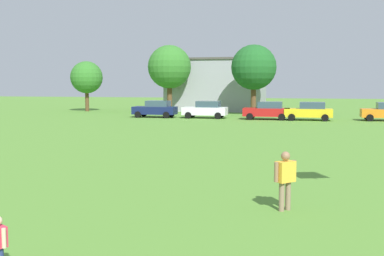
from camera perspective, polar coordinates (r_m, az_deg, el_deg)
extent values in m
plane|color=#568C33|center=(33.26, 3.08, -0.42)|extent=(160.00, 160.00, 0.00)
cylinder|color=beige|center=(8.88, -21.77, -12.25)|extent=(0.07, 0.07, 0.34)
cylinder|color=#8C7259|center=(12.87, 11.52, -8.00)|extent=(0.14, 0.14, 0.77)
cylinder|color=#8C7259|center=(12.72, 10.77, -8.16)|extent=(0.14, 0.14, 0.77)
cube|color=yellow|center=(12.66, 11.20, -5.18)|extent=(0.56, 0.57, 0.55)
cylinder|color=#936B4C|center=(12.88, 12.22, -4.95)|extent=(0.11, 0.11, 0.51)
cylinder|color=#936B4C|center=(12.44, 10.14, -5.27)|extent=(0.11, 0.11, 0.51)
sphere|color=#936B4C|center=(12.59, 11.23, -3.34)|extent=(0.24, 0.24, 0.24)
cube|color=#141E4C|center=(47.32, -4.52, 2.13)|extent=(4.30, 1.80, 0.76)
cube|color=#334756|center=(47.18, -4.13, 2.95)|extent=(2.24, 1.58, 0.60)
cylinder|color=black|center=(46.97, -6.56, 1.63)|extent=(0.64, 0.22, 0.64)
cylinder|color=black|center=(48.66, -5.83, 1.76)|extent=(0.64, 0.22, 0.64)
cylinder|color=black|center=(46.05, -3.13, 1.58)|extent=(0.64, 0.22, 0.64)
cylinder|color=black|center=(47.78, -2.52, 1.72)|extent=(0.64, 0.22, 0.64)
cube|color=white|center=(46.09, 1.56, 2.06)|extent=(4.30, 1.80, 0.76)
cube|color=#334756|center=(45.99, 1.98, 2.90)|extent=(2.24, 1.58, 0.60)
cylinder|color=black|center=(45.57, -0.47, 1.55)|extent=(0.64, 0.22, 0.64)
cylinder|color=black|center=(47.31, 0.05, 1.69)|extent=(0.64, 0.22, 0.64)
cylinder|color=black|center=(44.96, 3.15, 1.49)|extent=(0.64, 0.22, 0.64)
cylinder|color=black|center=(46.73, 3.54, 1.63)|extent=(0.64, 0.22, 0.64)
cube|color=red|center=(44.84, 8.98, 1.91)|extent=(4.30, 1.80, 0.76)
cube|color=#334756|center=(44.78, 9.43, 2.77)|extent=(2.24, 1.58, 0.60)
cylinder|color=black|center=(44.10, 6.99, 1.38)|extent=(0.64, 0.22, 0.64)
cylinder|color=black|center=(45.89, 7.24, 1.53)|extent=(0.64, 0.22, 0.64)
cylinder|color=black|center=(43.87, 10.79, 1.31)|extent=(0.64, 0.22, 0.64)
cylinder|color=black|center=(45.67, 10.89, 1.46)|extent=(0.64, 0.22, 0.64)
cube|color=yellow|center=(44.61, 13.86, 1.80)|extent=(4.30, 1.80, 0.76)
cube|color=#334756|center=(44.58, 14.32, 2.66)|extent=(2.24, 1.58, 0.60)
cylinder|color=black|center=(43.75, 11.94, 1.28)|extent=(0.64, 0.22, 0.64)
cylinder|color=black|center=(45.55, 12.00, 1.43)|extent=(0.64, 0.22, 0.64)
cylinder|color=black|center=(43.77, 15.77, 1.19)|extent=(0.64, 0.22, 0.64)
cylinder|color=black|center=(45.57, 15.68, 1.35)|extent=(0.64, 0.22, 0.64)
cylinder|color=black|center=(45.03, 20.69, 1.16)|extent=(0.64, 0.22, 0.64)
cylinder|color=black|center=(46.81, 20.42, 1.31)|extent=(0.64, 0.22, 0.64)
cylinder|color=brown|center=(59.34, -12.56, 3.19)|extent=(0.46, 0.46, 2.48)
sphere|color=#337528|center=(59.31, -12.62, 6.00)|extent=(3.92, 3.92, 3.92)
cylinder|color=brown|center=(55.26, -2.73, 3.53)|extent=(0.59, 0.59, 3.18)
sphere|color=#337528|center=(55.27, -2.74, 7.39)|extent=(5.03, 5.03, 5.03)
cylinder|color=brown|center=(51.15, 7.42, 3.27)|extent=(0.56, 0.56, 3.06)
sphere|color=#1E5B23|center=(51.15, 7.47, 7.29)|extent=(4.83, 4.83, 4.83)
cube|color=#9999A3|center=(59.64, 3.01, 5.12)|extent=(11.73, 7.64, 6.22)
cube|color=#4C4742|center=(59.71, 3.03, 8.22)|extent=(12.19, 7.95, 0.24)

